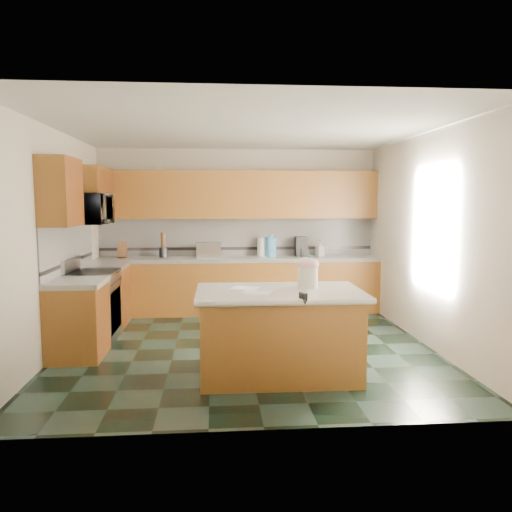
{
  "coord_description": "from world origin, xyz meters",
  "views": [
    {
      "loc": [
        -0.38,
        -6.12,
        1.83
      ],
      "look_at": [
        0.15,
        0.35,
        1.12
      ],
      "focal_mm": 35.0,
      "sensor_mm": 36.0,
      "label": 1
    }
  ],
  "objects": [
    {
      "name": "back_upper_cab",
      "position": [
        0.0,
        2.13,
        1.94
      ],
      "size": [
        4.6,
        0.33,
        0.78
      ],
      "primitive_type": "cube",
      "color": "#381607",
      "rests_on": "wall_back"
    },
    {
      "name": "coffee_maker",
      "position": [
        1.05,
        2.08,
        1.08
      ],
      "size": [
        0.2,
        0.22,
        0.33
      ],
      "primitive_type": "cube",
      "rotation": [
        0.0,
        0.0,
        -0.03
      ],
      "color": "black",
      "rests_on": "back_countertop"
    },
    {
      "name": "paper_sheet_a",
      "position": [
        0.03,
        -1.2,
        0.92
      ],
      "size": [
        0.34,
        0.29,
        0.0
      ],
      "primitive_type": "cube",
      "rotation": [
        0.0,
        0.0,
        -0.28
      ],
      "color": "white",
      "rests_on": "island_top"
    },
    {
      "name": "island_bullnose",
      "position": [
        0.28,
        -1.58,
        0.89
      ],
      "size": [
        1.71,
        0.08,
        0.06
      ],
      "primitive_type": "cylinder",
      "rotation": [
        0.0,
        1.57,
        -0.01
      ],
      "color": "white",
      "rests_on": "island_base"
    },
    {
      "name": "toaster_oven",
      "position": [
        -0.49,
        2.05,
        1.03
      ],
      "size": [
        0.4,
        0.27,
        0.23
      ],
      "primitive_type": "cube",
      "rotation": [
        0.0,
        0.0,
        -0.0
      ],
      "color": "#B7B7BC",
      "rests_on": "back_countertop"
    },
    {
      "name": "back_base_cab",
      "position": [
        0.0,
        2.0,
        0.43
      ],
      "size": [
        4.6,
        0.6,
        0.86
      ],
      "primitive_type": "cube",
      "color": "#381607",
      "rests_on": "ground"
    },
    {
      "name": "island_top",
      "position": [
        0.28,
        -1.06,
        0.89
      ],
      "size": [
        1.72,
        1.04,
        0.06
      ],
      "primitive_type": "cube",
      "rotation": [
        0.0,
        0.0,
        -0.01
      ],
      "color": "white",
      "rests_on": "island_base"
    },
    {
      "name": "back_accent_band",
      "position": [
        0.0,
        2.28,
        1.04
      ],
      "size": [
        4.6,
        0.01,
        0.05
      ],
      "primitive_type": "cube",
      "color": "black",
      "rests_on": "back_countertop"
    },
    {
      "name": "range_cooktop",
      "position": [
        -2.0,
        0.5,
        0.9
      ],
      "size": [
        0.62,
        0.78,
        0.04
      ],
      "primitive_type": "cube",
      "color": "black",
      "rests_on": "range_body"
    },
    {
      "name": "coffee_carafe",
      "position": [
        1.05,
        2.03,
        0.99
      ],
      "size": [
        0.13,
        0.13,
        0.13
      ],
      "primitive_type": "cylinder",
      "color": "black",
      "rests_on": "back_countertop"
    },
    {
      "name": "left_counter_front",
      "position": [
        -2.0,
        -0.24,
        0.89
      ],
      "size": [
        0.64,
        0.72,
        0.06
      ],
      "primitive_type": "cube",
      "color": "white",
      "rests_on": "left_base_cab_front"
    },
    {
      "name": "left_base_cab_front",
      "position": [
        -2.0,
        -0.24,
        0.43
      ],
      "size": [
        0.6,
        0.72,
        0.86
      ],
      "primitive_type": "cube",
      "color": "#381607",
      "rests_on": "ground"
    },
    {
      "name": "range_handle",
      "position": [
        -1.68,
        0.5,
        0.78
      ],
      "size": [
        0.02,
        0.66,
        0.02
      ],
      "primitive_type": "cylinder",
      "rotation": [
        1.57,
        0.0,
        0.0
      ],
      "color": "#B7B7BC",
      "rests_on": "range_body"
    },
    {
      "name": "treat_jar_knob_end_l",
      "position": [
        0.55,
        -0.97,
        1.22
      ],
      "size": [
        0.04,
        0.04,
        0.04
      ],
      "primitive_type": "sphere",
      "color": "tan",
      "rests_on": "treat_jar_lid"
    },
    {
      "name": "range_oven_door",
      "position": [
        -1.71,
        0.5,
        0.4
      ],
      "size": [
        0.02,
        0.68,
        0.55
      ],
      "primitive_type": "cube",
      "color": "black",
      "rests_on": "range_body"
    },
    {
      "name": "clamp_body",
      "position": [
        0.44,
        -1.56,
        0.93
      ],
      "size": [
        0.07,
        0.11,
        0.1
      ],
      "primitive_type": "cube",
      "rotation": [
        0.0,
        0.0,
        0.35
      ],
      "color": "black",
      "rests_on": "island_top"
    },
    {
      "name": "utensil_bundle",
      "position": [
        -1.23,
        2.08,
        1.21
      ],
      "size": [
        0.08,
        0.08,
        0.24
      ],
      "primitive_type": "cylinder",
      "color": "#472814",
      "rests_on": "utensil_crock"
    },
    {
      "name": "wall_left",
      "position": [
        -2.32,
        0.0,
        1.35
      ],
      "size": [
        0.04,
        4.6,
        2.7
      ],
      "primitive_type": "cube",
      "color": "silver",
      "rests_on": "ground"
    },
    {
      "name": "back_backsplash",
      "position": [
        0.0,
        2.29,
        1.24
      ],
      "size": [
        4.6,
        0.02,
        0.63
      ],
      "primitive_type": "cube",
      "color": "silver",
      "rests_on": "back_countertop"
    },
    {
      "name": "left_upper_cab_rear",
      "position": [
        -2.13,
        1.42,
        1.94
      ],
      "size": [
        0.33,
        1.09,
        0.78
      ],
      "primitive_type": "cube",
      "color": "#381607",
      "rests_on": "wall_left"
    },
    {
      "name": "treat_jar_knob_end_r",
      "position": [
        0.63,
        -0.97,
        1.22
      ],
      "size": [
        0.04,
        0.04,
        0.04
      ],
      "primitive_type": "sphere",
      "color": "tan",
      "rests_on": "treat_jar_lid"
    },
    {
      "name": "treat_jar_knob",
      "position": [
        0.59,
        -0.97,
        1.22
      ],
      "size": [
        0.08,
        0.03,
        0.03
      ],
      "primitive_type": "cylinder",
      "rotation": [
        0.0,
        1.57,
        0.0
      ],
      "color": "tan",
      "rests_on": "treat_jar_lid"
    },
    {
      "name": "soap_back_cap",
      "position": [
        1.36,
        2.05,
        1.19
      ],
      "size": [
        0.02,
        0.02,
        0.03
      ],
      "primitive_type": "cylinder",
      "color": "red",
      "rests_on": "soap_bottle_back"
    },
    {
      "name": "paper_sheet_b",
      "position": [
        -0.08,
        -0.93,
        0.92
      ],
      "size": [
        0.34,
        0.31,
        0.0
      ],
      "primitive_type": "cube",
      "rotation": [
        0.0,
        0.0,
        -0.47
      ],
      "color": "white",
      "rests_on": "island_top"
    },
    {
      "name": "utensil_crock",
      "position": [
        -1.23,
        2.08,
        1.0
      ],
      "size": [
        0.13,
        0.13,
        0.17
      ],
      "primitive_type": "cylinder",
      "color": "black",
      "rests_on": "back_countertop"
    },
    {
      "name": "soap_bottle_island",
      "position": [
        0.6,
        -1.01,
        1.1
      ],
      "size": [
        0.16,
        0.16,
        0.36
      ],
      "primitive_type": "imported",
      "rotation": [
        0.0,
        0.0,
        0.15
      ],
      "color": "#30AEB7",
      "rests_on": "island_top"
    },
    {
      "name": "wall_front",
      "position": [
        0.0,
        -2.32,
        1.35
      ],
      "size": [
        4.6,
        0.04,
        2.7
      ],
      "primitive_type": "cube",
      "color": "silver",
      "rests_on": "ground"
    },
    {
      "name": "paper_towel_base",
      "position": [
        0.38,
        2.1,
        0.93
      ],
      "size": [
        0.2,
        0.2,
        0.01
      ],
      "primitive_type": "cylinder",
      "color": "#B7B7BC",
      "rests_on": "back_countertop"
    },
    {
      "name": "back_countertop",
      "position": [
        0.0,
        2.0,
        0.89
      ],
      "size": [
        4.6,
        0.64,
        0.06
      ],
      "primitive_type": "cube",
      "color": "white",
      "rests_on": "back_base_cab"
    },
    {
      "name": "ceiling",
      "position": [
        0.0,
        0.0,
        2.7
      ],
      "size": [
        4.6,
        4.6,
        0.0
      ],
      "primitive_type": "plane",
      "color": "white",
      "rests_on": "ground"
    },
    {
      "name": "wall_right",
      "position": [
        2.32,
        0.0,
        1.35
      ],
      "size": [
        0.04,
        4.6,
        2.7
      ],
      "primitive_type": "cube",
      "color": "silver",
      "rests_on": "ground"
    },
    {
      "name": "water_jug",
      "position": [
        0.54,
        2.06,
        1.08
      ],
      "size": [
        0.19,
        0.19,
        0.32
      ],
      "primitive_type": "cylinder",
      "color": "#4891C0",
      "rests_on": "back_countertop"
    },
    {
      "name": "floor",
      "position": [
        0.0,
        0.0,
        0.0
      ],
      "size": [
        4.6,
        4.6,
        0.0
      ],
      "primitive_type": "plane",
      "color": "black",
      "rests_on": "ground"
    },
    {
      "name": "left_counter_rear",
      "position": [
        -2.0,
        1.29,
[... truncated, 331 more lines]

